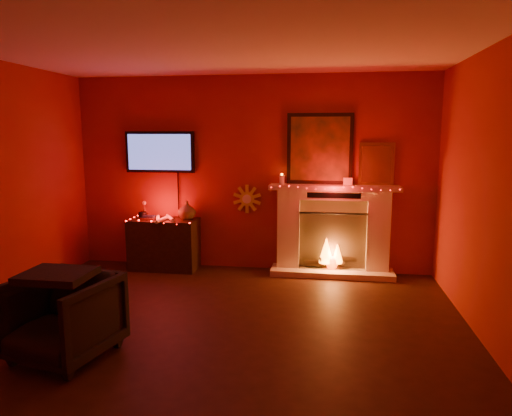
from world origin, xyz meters
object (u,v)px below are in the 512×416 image
(console_table, at_px, (165,242))
(armchair, at_px, (63,317))
(tv, at_px, (160,152))
(sunburst_clock, at_px, (247,199))
(fireplace, at_px, (332,222))

(console_table, height_order, armchair, console_table)
(tv, distance_m, console_table, 1.27)
(tv, xyz_separation_m, console_table, (0.10, -0.19, -1.26))
(sunburst_clock, distance_m, armchair, 3.13)
(fireplace, xyz_separation_m, armchair, (-2.29, -2.77, -0.37))
(fireplace, relative_size, sunburst_clock, 5.45)
(fireplace, bearing_deg, armchair, -129.55)
(tv, distance_m, armchair, 3.12)
(tv, relative_size, armchair, 1.57)
(fireplace, height_order, armchair, fireplace)
(tv, distance_m, sunburst_clock, 1.41)
(sunburst_clock, bearing_deg, tv, -178.76)
(tv, bearing_deg, armchair, -86.94)
(sunburst_clock, bearing_deg, console_table, -169.21)
(fireplace, xyz_separation_m, sunburst_clock, (-1.19, 0.09, 0.28))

